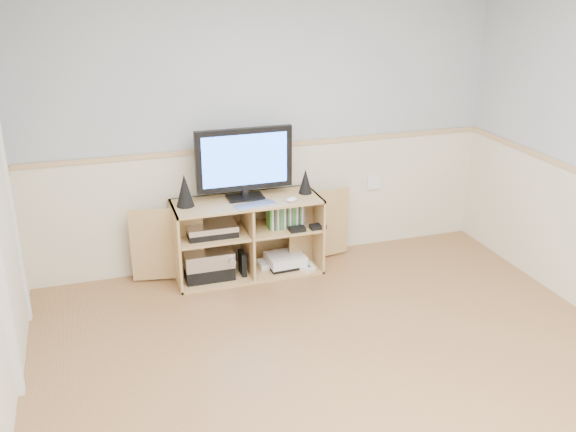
# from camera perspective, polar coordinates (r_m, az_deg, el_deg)

# --- Properties ---
(room) EXTENTS (4.04, 4.54, 2.54)m
(room) POSITION_cam_1_polar(r_m,az_deg,el_deg) (3.40, 6.95, 0.38)
(room) COLOR #AD7E4D
(room) RESTS_ON ground
(media_cabinet) EXTENTS (1.89, 0.45, 0.65)m
(media_cabinet) POSITION_cam_1_polar(r_m,az_deg,el_deg) (5.36, -3.75, -1.60)
(media_cabinet) COLOR tan
(media_cabinet) RESTS_ON floor
(monitor) EXTENTS (0.79, 0.18, 0.58)m
(monitor) POSITION_cam_1_polar(r_m,az_deg,el_deg) (5.14, -3.91, 4.88)
(monitor) COLOR black
(monitor) RESTS_ON media_cabinet
(speaker_left) EXTENTS (0.14, 0.14, 0.26)m
(speaker_left) POSITION_cam_1_polar(r_m,az_deg,el_deg) (5.08, -9.17, 2.26)
(speaker_left) COLOR black
(speaker_left) RESTS_ON media_cabinet
(speaker_right) EXTENTS (0.11, 0.11, 0.21)m
(speaker_right) POSITION_cam_1_polar(r_m,az_deg,el_deg) (5.32, 1.56, 3.10)
(speaker_right) COLOR black
(speaker_right) RESTS_ON media_cabinet
(keyboard) EXTENTS (0.34, 0.19, 0.01)m
(keyboard) POSITION_cam_1_polar(r_m,az_deg,el_deg) (5.07, -2.96, 0.99)
(keyboard) COLOR silver
(keyboard) RESTS_ON media_cabinet
(mouse) EXTENTS (0.11, 0.10, 0.04)m
(mouse) POSITION_cam_1_polar(r_m,az_deg,el_deg) (5.15, 0.33, 1.48)
(mouse) COLOR white
(mouse) RESTS_ON media_cabinet
(av_components) EXTENTS (0.50, 0.30, 0.47)m
(av_components) POSITION_cam_1_polar(r_m,az_deg,el_deg) (5.30, -6.97, -3.38)
(av_components) COLOR black
(av_components) RESTS_ON media_cabinet
(game_consoles) EXTENTS (0.45, 0.30, 0.11)m
(game_consoles) POSITION_cam_1_polar(r_m,az_deg,el_deg) (5.49, -0.36, -3.99)
(game_consoles) COLOR white
(game_consoles) RESTS_ON media_cabinet
(game_cases) EXTENTS (0.30, 0.14, 0.19)m
(game_cases) POSITION_cam_1_polar(r_m,az_deg,el_deg) (5.32, -0.23, 0.03)
(game_cases) COLOR #3F8C3F
(game_cases) RESTS_ON media_cabinet
(wall_outlet) EXTENTS (0.12, 0.03, 0.12)m
(wall_outlet) POSITION_cam_1_polar(r_m,az_deg,el_deg) (5.82, 7.61, 2.97)
(wall_outlet) COLOR white
(wall_outlet) RESTS_ON wall_back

